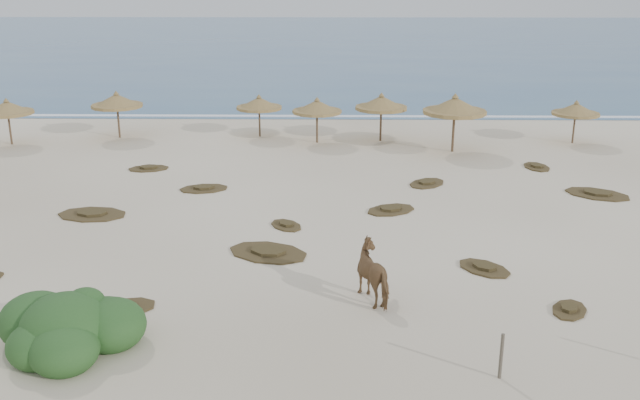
{
  "coord_description": "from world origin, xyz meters",
  "views": [
    {
      "loc": [
        1.35,
        -19.9,
        9.2
      ],
      "look_at": [
        0.96,
        5.0,
        1.09
      ],
      "focal_mm": 40.0,
      "sensor_mm": 36.0,
      "label": 1
    }
  ],
  "objects_px": {
    "palapa_0": "(7,108)",
    "horse": "(377,273)",
    "palapa_1": "(117,101)",
    "bush": "(68,329)"
  },
  "relations": [
    {
      "from": "palapa_0",
      "to": "palapa_1",
      "type": "relative_size",
      "value": 1.02
    },
    {
      "from": "palapa_1",
      "to": "horse",
      "type": "relative_size",
      "value": 1.79
    },
    {
      "from": "palapa_1",
      "to": "horse",
      "type": "bearing_deg",
      "value": -57.12
    },
    {
      "from": "horse",
      "to": "palapa_0",
      "type": "bearing_deg",
      "value": -71.25
    },
    {
      "from": "palapa_0",
      "to": "horse",
      "type": "distance_m",
      "value": 26.83
    },
    {
      "from": "palapa_1",
      "to": "bush",
      "type": "distance_m",
      "value": 24.35
    },
    {
      "from": "palapa_0",
      "to": "bush",
      "type": "height_order",
      "value": "palapa_0"
    },
    {
      "from": "palapa_0",
      "to": "bush",
      "type": "bearing_deg",
      "value": -63.56
    },
    {
      "from": "horse",
      "to": "bush",
      "type": "distance_m",
      "value": 8.49
    },
    {
      "from": "palapa_1",
      "to": "horse",
      "type": "distance_m",
      "value": 24.74
    }
  ]
}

